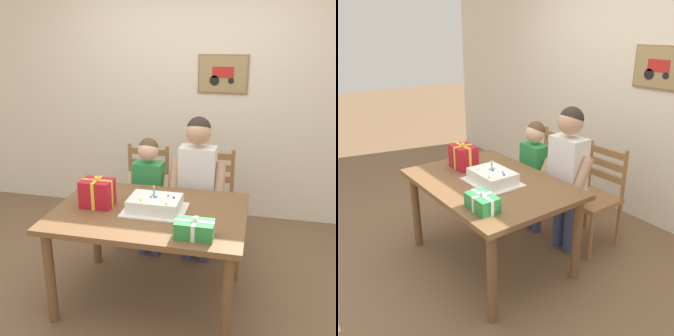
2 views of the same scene
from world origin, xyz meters
TOP-DOWN VIEW (x-y plane):
  - ground_plane at (0.00, 0.00)m, footprint 20.00×20.00m
  - back_wall at (0.00, 1.71)m, footprint 6.40×0.11m
  - dining_table at (0.00, 0.00)m, footprint 1.36×0.96m
  - birthday_cake at (0.04, -0.00)m, footprint 0.44×0.34m
  - gift_box_red_large at (-0.39, -0.01)m, footprint 0.23×0.18m
  - gift_box_beside_cake at (0.38, -0.32)m, footprint 0.24×0.15m
  - chair_left at (-0.32, 0.91)m, footprint 0.43×0.43m
  - chair_right at (0.32, 0.91)m, footprint 0.42×0.42m
  - child_older at (0.24, 0.63)m, footprint 0.47×0.26m
  - child_younger at (-0.19, 0.63)m, footprint 0.40×0.23m

SIDE VIEW (x-z plane):
  - ground_plane at x=0.00m, z-range 0.00..0.00m
  - chair_left at x=-0.32m, z-range 0.01..0.93m
  - chair_right at x=0.32m, z-range 0.01..0.93m
  - dining_table at x=0.00m, z-range 0.27..1.01m
  - child_younger at x=-0.19m, z-range 0.12..1.21m
  - birthday_cake at x=0.04m, z-range 0.69..0.88m
  - gift_box_beside_cake at x=0.38m, z-range 0.72..0.86m
  - child_older at x=0.24m, z-range 0.14..1.44m
  - gift_box_red_large at x=-0.39m, z-range 0.72..0.95m
  - back_wall at x=0.00m, z-range 0.00..2.60m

